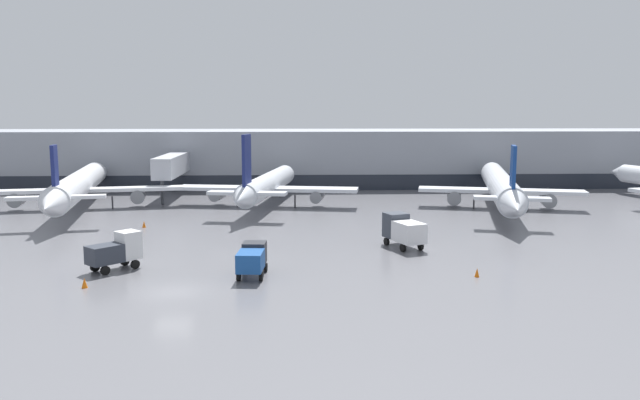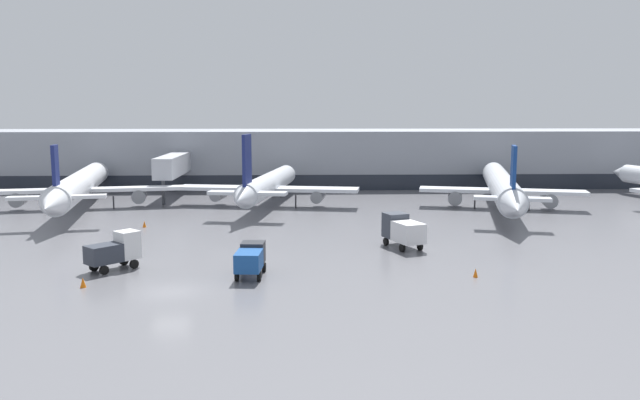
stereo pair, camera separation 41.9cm
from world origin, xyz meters
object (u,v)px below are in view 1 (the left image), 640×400
Objects in this scene: parked_jet_2 at (78,186)px; service_truck_0 at (116,250)px; parked_jet_3 at (267,185)px; traffic_cone_0 at (144,224)px; service_truck_2 at (252,258)px; traffic_cone_3 at (477,272)px; parked_jet_0 at (501,186)px; traffic_cone_1 at (84,283)px; service_truck_1 at (403,229)px.

parked_jet_2 is 9.70× the size of service_truck_0.
parked_jet_3 is 45.57× the size of traffic_cone_0.
service_truck_0 reaches higher than service_truck_2.
traffic_cone_0 is (11.02, -12.80, -2.61)m from parked_jet_2.
service_truck_2 reaches higher than traffic_cone_0.
service_truck_0 is 6.07× the size of traffic_cone_3.
parked_jet_0 is 43.17m from traffic_cone_0.
service_truck_0 is 5.72× the size of traffic_cone_1.
service_truck_2 is at bearing -154.20° from parked_jet_2.
traffic_cone_3 is (16.96, -34.51, -2.48)m from parked_jet_3.
traffic_cone_1 is (-11.44, -2.60, -1.03)m from service_truck_2.
service_truck_0 is (13.13, -30.54, -1.41)m from parked_jet_2.
parked_jet_0 is 29.42m from parked_jet_3.
service_truck_1 is (36.58, -23.59, -1.30)m from parked_jet_2.
parked_jet_2 is 9.00× the size of service_truck_2.
service_truck_0 is at bearing 80.18° from traffic_cone_1.
service_truck_0 is at bearing -83.23° from traffic_cone_0.
traffic_cone_0 is (-12.33, -13.55, -2.47)m from parked_jet_3.
parked_jet_2 is 33.27m from service_truck_0.
parked_jet_0 is 48.95m from service_truck_0.
parked_jet_0 is 34.44m from traffic_cone_3.
service_truck_1 is (-16.08, -21.90, -1.17)m from parked_jet_0.
service_truck_2 is (-28.95, -31.17, -1.43)m from parked_jet_0.
service_truck_0 is at bearing 171.50° from parked_jet_3.
service_truck_1 is at bearing -49.75° from service_truck_2.
service_truck_0 is 17.90m from traffic_cone_0.
parked_jet_0 is 42.57m from service_truck_2.
service_truck_0 is at bearing 82.05° from service_truck_2.
parked_jet_2 is at bearing 109.10° from traffic_cone_1.
parked_jet_0 is 57.89× the size of traffic_cone_0.
service_truck_1 is 10.90m from traffic_cone_3.
traffic_cone_0 is at bearing 144.42° from traffic_cone_3.
traffic_cone_1 is at bearing -86.83° from traffic_cone_0.
parked_jet_2 is at bearing 40.29° from service_truck_2.
traffic_cone_0 is at bearing 51.02° from service_truck_0.
parked_jet_2 reaches higher than parked_jet_0.
service_truck_0 reaches higher than traffic_cone_1.
service_truck_2 is at bearing -58.17° from service_truck_0.
parked_jet_0 is 1.27× the size of parked_jet_3.
parked_jet_0 is at bearing -38.41° from service_truck_2.
parked_jet_2 is 55.50× the size of traffic_cone_1.
service_truck_2 is (0.36, -33.63, -1.43)m from parked_jet_3.
traffic_cone_3 is (28.04, 1.72, -0.02)m from traffic_cone_1.
service_truck_0 reaches higher than traffic_cone_3.
service_truck_1 is at bearing 26.03° from traffic_cone_1.
traffic_cone_1 is at bearing 172.58° from parked_jet_3.
parked_jet_2 reaches higher than service_truck_1.
parked_jet_0 is 56.13× the size of traffic_cone_1.
traffic_cone_3 is (40.32, -33.75, -2.62)m from parked_jet_2.
service_truck_0 is at bearing -166.75° from parked_jet_2.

